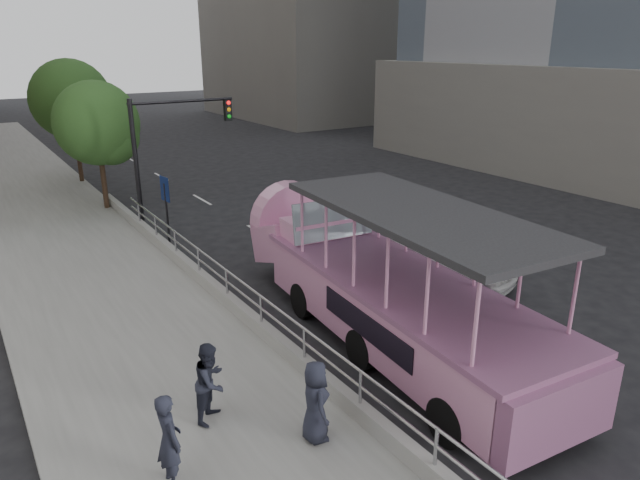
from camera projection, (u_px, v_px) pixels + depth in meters
ground at (411, 344)px, 14.23m from camera, size 160.00×160.00×0.00m
sidewalk at (81, 263)px, 19.09m from camera, size 5.50×80.00×0.30m
kerb_wall at (262, 328)px, 14.03m from camera, size 0.24×30.00×0.36m
guardrail at (261, 303)px, 13.81m from camera, size 0.07×22.00×0.71m
duck_boat at (376, 284)px, 14.37m from camera, size 3.63×11.36×3.71m
car at (448, 259)px, 17.81m from camera, size 2.95×4.57×1.45m
pedestrian_near at (169, 440)px, 9.08m from camera, size 0.44×0.63×1.66m
pedestrian_mid at (211, 382)px, 10.71m from camera, size 0.98×0.96×1.59m
pedestrian_far at (315, 401)px, 10.15m from camera, size 0.66×0.86×1.55m
parking_sign at (166, 204)px, 20.18m from camera, size 0.11×0.61×2.72m
traffic_signal at (165, 142)px, 22.07m from camera, size 4.20×0.32×5.20m
street_tree_near at (100, 126)px, 23.85m from camera, size 3.52×3.52×5.72m
street_tree_far at (74, 103)px, 28.53m from camera, size 3.97×3.97×6.45m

